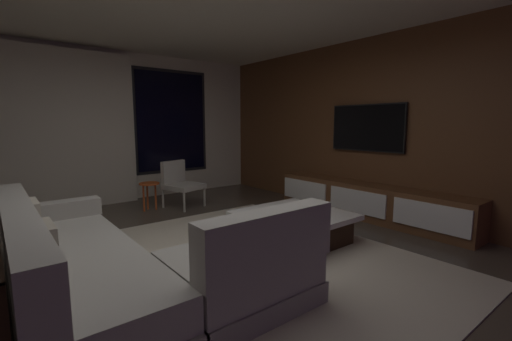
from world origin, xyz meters
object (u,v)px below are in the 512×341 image
sectional_couch (119,269)px  book_stack_on_coffee_table (290,207)px  accent_chair_near_window (180,181)px  side_stool (149,188)px  media_console (368,202)px  mounted_tv (367,128)px  coffee_table (293,227)px

sectional_couch → book_stack_on_coffee_table: 2.17m
book_stack_on_coffee_table → accent_chair_near_window: size_ratio=0.31×
accent_chair_near_window → side_stool: 0.52m
media_console → mounted_tv: (0.18, 0.20, 1.10)m
book_stack_on_coffee_table → coffee_table: bearing=-118.9°
sectional_couch → side_stool: size_ratio=5.43×
sectional_couch → side_stool: (1.28, 2.68, 0.08)m
book_stack_on_coffee_table → side_stool: 2.54m
sectional_couch → accent_chair_near_window: (1.79, 2.62, 0.14)m
coffee_table → sectional_couch: bearing=-175.9°
book_stack_on_coffee_table → sectional_couch: bearing=-172.1°
side_stool → book_stack_on_coffee_table: bearing=-70.1°
media_console → book_stack_on_coffee_table: bearing=175.3°
accent_chair_near_window → side_stool: (-0.52, 0.06, -0.06)m
sectional_couch → book_stack_on_coffee_table: (2.14, 0.30, 0.10)m
coffee_table → side_stool: side_stool is taller
accent_chair_near_window → mounted_tv: bearing=-47.8°
book_stack_on_coffee_table → side_stool: bearing=109.9°
book_stack_on_coffee_table → mounted_tv: mounted_tv is taller
side_stool → mounted_tv: mounted_tv is taller
accent_chair_near_window → book_stack_on_coffee_table: bearing=-81.4°
sectional_couch → book_stack_on_coffee_table: sectional_couch is taller
sectional_couch → coffee_table: (2.06, 0.15, -0.10)m
book_stack_on_coffee_table → media_console: media_console is taller
sectional_couch → mounted_tv: (3.83, 0.37, 1.06)m
sectional_couch → mounted_tv: 3.99m
mounted_tv → side_stool: bearing=137.8°
accent_chair_near_window → sectional_couch: bearing=-124.4°
coffee_table → book_stack_on_coffee_table: (0.08, 0.15, 0.20)m
side_stool → media_console: size_ratio=0.15×
media_console → mounted_tv: mounted_tv is taller
coffee_table → mounted_tv: size_ratio=0.94×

